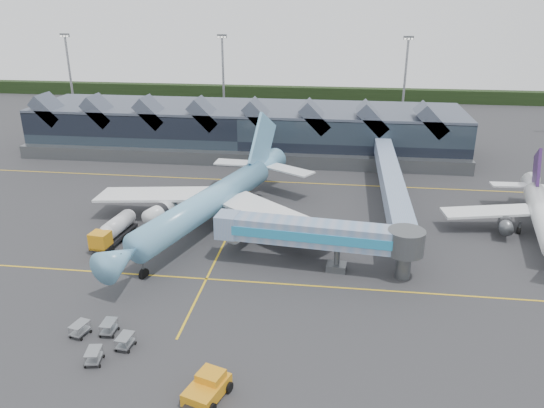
# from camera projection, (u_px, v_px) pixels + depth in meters

# --- Properties ---
(ground) EXTENTS (260.00, 260.00, 0.00)m
(ground) POSITION_uv_depth(u_px,v_px,m) (221.00, 249.00, 70.17)
(ground) COLOR #2C2C2E
(ground) RESTS_ON ground
(taxi_stripes) EXTENTS (120.00, 60.00, 0.01)m
(taxi_stripes) POSITION_uv_depth(u_px,v_px,m) (236.00, 220.00, 79.39)
(taxi_stripes) COLOR gold
(taxi_stripes) RESTS_ON ground
(tree_line_far) EXTENTS (260.00, 4.00, 4.00)m
(tree_line_far) POSITION_uv_depth(u_px,v_px,m) (295.00, 93.00, 170.92)
(tree_line_far) COLOR black
(tree_line_far) RESTS_ON ground
(terminal) EXTENTS (90.00, 22.25, 12.52)m
(terminal) POSITION_uv_depth(u_px,v_px,m) (245.00, 129.00, 112.67)
(terminal) COLOR black
(terminal) RESTS_ON ground
(light_masts) EXTENTS (132.40, 42.56, 22.45)m
(light_masts) POSITION_uv_depth(u_px,v_px,m) (369.00, 84.00, 121.01)
(light_masts) COLOR gray
(light_masts) RESTS_ON ground
(main_airliner) EXTENTS (36.69, 43.21, 14.21)m
(main_airliner) POSITION_uv_depth(u_px,v_px,m) (213.00, 200.00, 75.41)
(main_airliner) COLOR #67AAD0
(main_airliner) RESTS_ON ground
(regional_jet) EXTENTS (26.51, 29.32, 10.10)m
(regional_jet) POSITION_uv_depth(u_px,v_px,m) (542.00, 214.00, 73.10)
(regional_jet) COLOR white
(regional_jet) RESTS_ON ground
(jet_bridge) EXTENTS (25.15, 6.06, 6.26)m
(jet_bridge) POSITION_uv_depth(u_px,v_px,m) (329.00, 236.00, 63.36)
(jet_bridge) COLOR #6B8AB3
(jet_bridge) RESTS_ON ground
(fuel_truck) EXTENTS (3.60, 9.60, 3.19)m
(fuel_truck) POSITION_uv_depth(u_px,v_px,m) (115.00, 229.00, 71.87)
(fuel_truck) COLOR black
(fuel_truck) RESTS_ON ground
(pushback_tug) EXTENTS (3.97, 5.11, 2.07)m
(pushback_tug) POSITION_uv_depth(u_px,v_px,m) (207.00, 388.00, 44.00)
(pushback_tug) COLOR orange
(pushback_tug) RESTS_ON ground
(baggage_carts) EXTENTS (6.81, 6.50, 1.36)m
(baggage_carts) POSITION_uv_depth(u_px,v_px,m) (102.00, 338.00, 50.74)
(baggage_carts) COLOR gray
(baggage_carts) RESTS_ON ground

